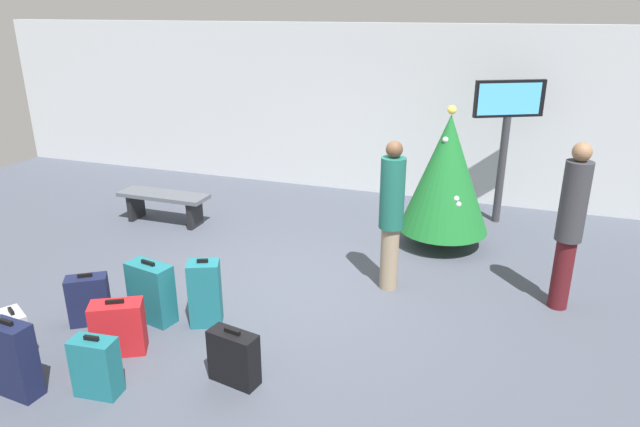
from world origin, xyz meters
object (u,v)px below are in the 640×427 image
(suitcase_3, at_px, (205,293))
(flight_info_kiosk, at_px, (507,122))
(traveller_0, at_px, (391,212))
(suitcase_5, at_px, (151,292))
(waiting_bench, at_px, (164,201))
(suitcase_6, at_px, (15,360))
(suitcase_7, at_px, (234,357))
(holiday_tree, at_px, (447,174))
(suitcase_4, at_px, (118,328))
(suitcase_2, at_px, (16,336))
(traveller_1, at_px, (570,222))
(suitcase_0, at_px, (96,367))
(suitcase_1, at_px, (89,300))

(suitcase_3, bearing_deg, flight_info_kiosk, 56.69)
(traveller_0, relative_size, suitcase_5, 2.59)
(waiting_bench, relative_size, suitcase_6, 1.93)
(suitcase_7, bearing_deg, holiday_tree, 70.41)
(traveller_0, height_order, suitcase_4, traveller_0)
(traveller_0, xyz_separation_m, suitcase_2, (-3.03, -2.63, -0.72))
(suitcase_2, height_order, suitcase_7, suitcase_2)
(suitcase_2, relative_size, suitcase_5, 0.78)
(traveller_1, xyz_separation_m, suitcase_0, (-3.88, -2.98, -0.76))
(suitcase_4, bearing_deg, suitcase_1, 151.59)
(waiting_bench, relative_size, suitcase_3, 1.90)
(suitcase_2, height_order, suitcase_4, suitcase_4)
(suitcase_2, bearing_deg, traveller_1, 29.56)
(flight_info_kiosk, relative_size, suitcase_0, 3.78)
(traveller_0, bearing_deg, suitcase_6, -130.65)
(traveller_0, relative_size, traveller_1, 0.95)
(flight_info_kiosk, height_order, traveller_0, flight_info_kiosk)
(suitcase_2, bearing_deg, suitcase_4, 26.68)
(flight_info_kiosk, height_order, suitcase_5, flight_info_kiosk)
(suitcase_4, distance_m, suitcase_7, 1.28)
(suitcase_0, relative_size, suitcase_7, 1.07)
(waiting_bench, xyz_separation_m, suitcase_7, (2.90, -3.24, -0.10))
(traveller_1, relative_size, suitcase_0, 3.26)
(suitcase_0, bearing_deg, flight_info_kiosk, 61.10)
(suitcase_2, bearing_deg, suitcase_5, 52.93)
(suitcase_2, height_order, suitcase_6, suitcase_6)
(suitcase_5, bearing_deg, suitcase_1, -156.11)
(traveller_1, distance_m, suitcase_0, 4.95)
(traveller_0, bearing_deg, suitcase_3, -138.80)
(traveller_0, distance_m, suitcase_7, 2.53)
(suitcase_6, bearing_deg, waiting_bench, 106.70)
(suitcase_6, bearing_deg, suitcase_4, 63.31)
(traveller_1, distance_m, suitcase_7, 3.81)
(suitcase_6, bearing_deg, suitcase_5, 75.90)
(waiting_bench, distance_m, suitcase_3, 3.26)
(waiting_bench, relative_size, suitcase_1, 2.47)
(flight_info_kiosk, xyz_separation_m, suitcase_6, (-3.72, -5.81, -1.24))
(flight_info_kiosk, height_order, suitcase_6, flight_info_kiosk)
(traveller_0, height_order, suitcase_1, traveller_0)
(traveller_1, height_order, suitcase_0, traveller_1)
(suitcase_6, bearing_deg, traveller_1, 35.38)
(suitcase_4, xyz_separation_m, suitcase_7, (1.28, -0.04, -0.02))
(traveller_1, height_order, suitcase_3, traveller_1)
(suitcase_7, bearing_deg, suitcase_4, 177.99)
(flight_info_kiosk, distance_m, suitcase_1, 6.23)
(suitcase_0, distance_m, suitcase_3, 1.38)
(waiting_bench, distance_m, suitcase_7, 4.35)
(suitcase_3, bearing_deg, suitcase_4, -125.13)
(holiday_tree, xyz_separation_m, suitcase_2, (-3.46, -4.15, -0.81))
(suitcase_4, height_order, suitcase_7, suitcase_4)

